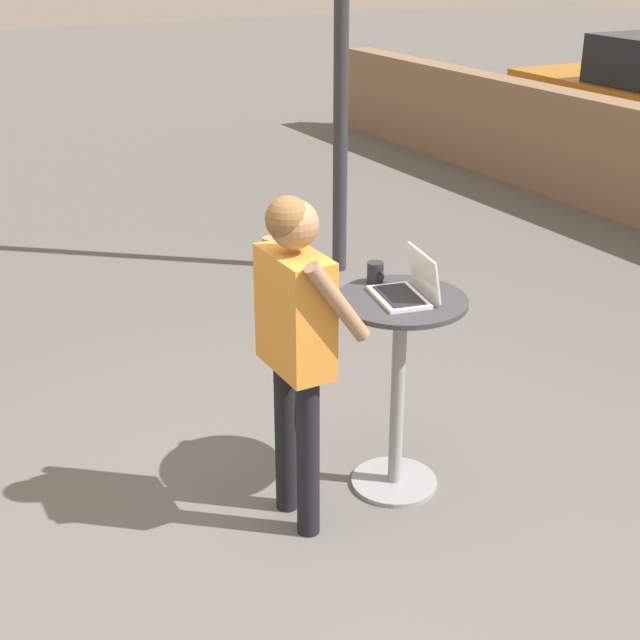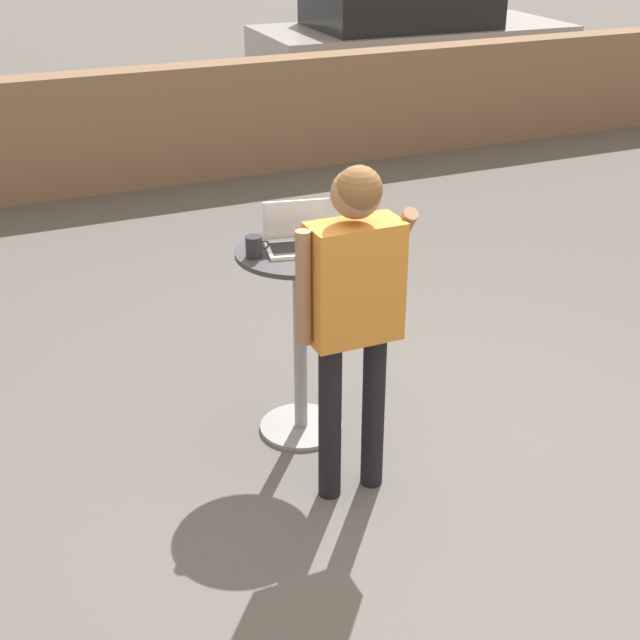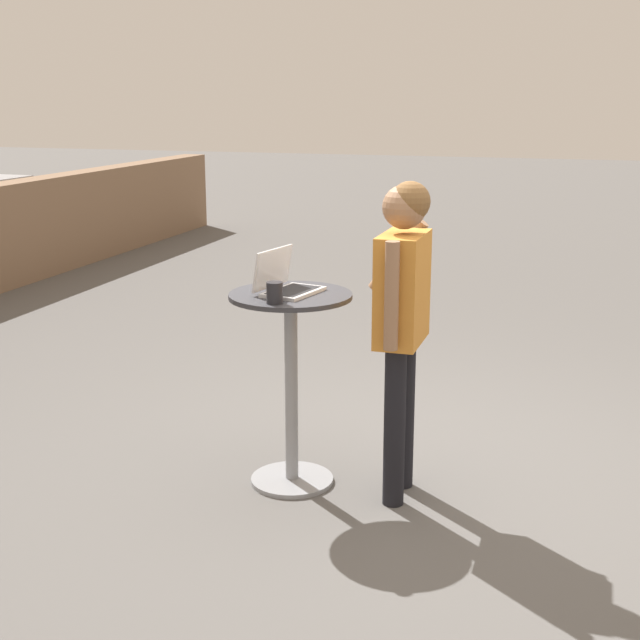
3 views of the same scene
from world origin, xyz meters
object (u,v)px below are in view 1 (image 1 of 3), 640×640
object	(u,v)px
coffee_mug	(375,273)
cafe_table	(398,372)
standing_person	(295,325)
laptop	(408,288)

from	to	relation	value
coffee_mug	cafe_table	bearing A→B (deg)	0.15
standing_person	cafe_table	bearing A→B (deg)	92.02
cafe_table	coffee_mug	distance (m)	0.51
coffee_mug	standing_person	bearing A→B (deg)	-66.38
cafe_table	laptop	world-z (taller)	laptop
laptop	coffee_mug	distance (m)	0.25
laptop	coffee_mug	bearing A→B (deg)	-172.81
cafe_table	coffee_mug	world-z (taller)	coffee_mug
coffee_mug	standing_person	xyz separation A→B (m)	(0.26, -0.59, -0.06)
laptop	standing_person	size ratio (longest dim) A/B	0.23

